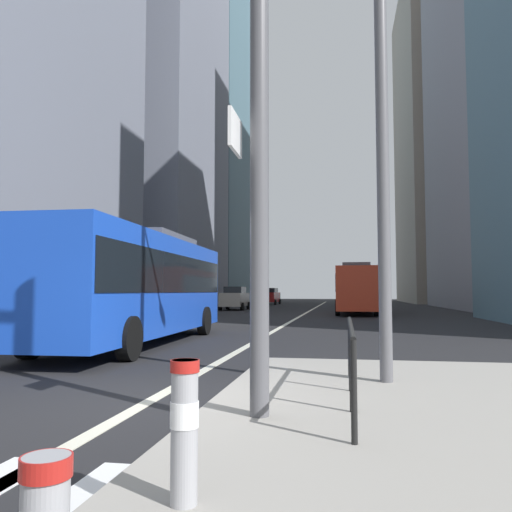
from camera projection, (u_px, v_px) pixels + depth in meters
ground_plane at (292, 321)px, 26.73m from camera, size 160.00×160.00×0.00m
lane_centre_line at (306, 313)px, 36.56m from camera, size 0.20×80.00×0.01m
office_tower_left_mid at (151, 103)px, 50.85m from camera, size 11.73×17.79×40.44m
office_tower_left_far at (211, 125)px, 73.81m from camera, size 10.79×23.46×51.03m
office_tower_right_mid at (501, 65)px, 46.50m from camera, size 10.11×24.02×44.26m
office_tower_right_far at (444, 143)px, 73.14m from camera, size 11.54×23.91×45.52m
city_bus_blue_oncoming at (137, 282)px, 15.10m from camera, size 2.93×10.91×3.40m
city_bus_red_receding at (356, 287)px, 35.99m from camera, size 2.84×11.67×3.40m
car_oncoming_mid at (235, 298)px, 42.86m from camera, size 2.07×4.24×1.94m
car_receding_near at (345, 296)px, 58.01m from camera, size 2.08×4.07×1.94m
car_receding_far at (350, 297)px, 49.82m from camera, size 2.15×4.29×1.94m
car_oncoming_far at (270, 296)px, 60.53m from camera, size 2.19×4.63×1.94m
traffic_signal_gantry at (92, 85)px, 6.37m from camera, size 6.34×0.65×6.00m
street_lamp_post at (381, 60)px, 8.26m from camera, size 5.50×0.32×8.00m
bollard_left at (184, 424)px, 3.39m from camera, size 0.20×0.20×0.94m
pedestrian_railing at (351, 344)px, 6.62m from camera, size 0.06×3.89×0.98m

